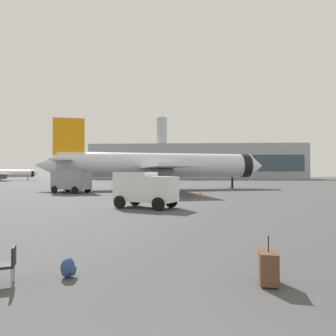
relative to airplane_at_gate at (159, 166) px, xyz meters
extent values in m
cylinder|color=silver|center=(0.22, 0.06, 0.04)|extent=(29.88, 11.95, 3.80)
cone|color=silver|center=(15.79, 4.55, 0.04)|extent=(3.31, 4.13, 3.61)
cone|color=silver|center=(-15.73, -4.53, 0.04)|extent=(4.02, 4.17, 3.42)
cylinder|color=black|center=(13.68, 3.94, 0.04)|extent=(2.42, 4.11, 3.88)
cube|color=silver|center=(-2.95, 7.48, -0.26)|extent=(9.04, 16.70, 0.36)
cube|color=silver|center=(1.48, -7.90, -0.26)|extent=(9.04, 16.70, 0.36)
cylinder|color=gray|center=(-2.26, 5.07, -1.56)|extent=(3.68, 3.00, 2.20)
cylinder|color=gray|center=(0.79, -5.50, -1.56)|extent=(3.68, 3.00, 2.20)
cube|color=orange|center=(-12.75, -3.67, 3.64)|extent=(4.33, 1.56, 6.40)
cube|color=silver|center=(-14.11, -0.73, 0.64)|extent=(4.16, 6.49, 0.24)
cube|color=silver|center=(-12.34, -6.88, 0.64)|extent=(4.16, 6.49, 0.24)
cylinder|color=black|center=(11.76, 3.39, -2.76)|extent=(0.36, 0.36, 1.80)
cylinder|color=black|center=(-2.36, 1.82, -2.76)|extent=(0.44, 0.44, 1.80)
cylinder|color=black|center=(-1.03, -2.80, -2.76)|extent=(0.44, 0.44, 1.80)
cylinder|color=white|center=(-55.42, 49.40, -1.35)|extent=(15.61, 14.07, 2.36)
cone|color=white|center=(-47.82, 56.04, -1.35)|extent=(2.60, 2.67, 2.25)
cylinder|color=black|center=(-48.85, 55.14, -1.35)|extent=(2.24, 2.39, 2.41)
cube|color=white|center=(-52.61, 45.25, -1.54)|extent=(8.80, 9.46, 0.22)
cylinder|color=gray|center=(-58.14, 51.57, -2.35)|extent=(2.40, 2.34, 1.37)
cylinder|color=gray|center=(-53.63, 46.42, -2.35)|extent=(2.40, 2.34, 1.37)
cylinder|color=black|center=(-49.79, 54.32, -3.10)|extent=(0.22, 0.22, 1.12)
cylinder|color=black|center=(-55.37, 47.46, -3.10)|extent=(0.27, 0.27, 1.12)
cube|color=gray|center=(-8.80, -9.82, -2.14)|extent=(2.40, 2.68, 2.04)
cube|color=#1E232D|center=(-8.14, -10.10, -1.66)|extent=(0.83, 1.86, 0.84)
cube|color=gray|center=(-11.02, -8.90, -1.96)|extent=(3.73, 3.23, 2.40)
cylinder|color=black|center=(-8.25, -8.81, -3.21)|extent=(0.92, 0.55, 0.90)
cylinder|color=black|center=(-9.13, -10.93, -3.21)|extent=(0.92, 0.55, 0.90)
cylinder|color=black|center=(-11.35, -7.52, -3.21)|extent=(0.92, 0.55, 0.90)
cylinder|color=black|center=(-12.23, -9.64, -3.21)|extent=(0.92, 0.55, 0.90)
cube|color=white|center=(2.55, -25.46, -2.27)|extent=(2.38, 2.51, 1.78)
cube|color=#1E232D|center=(3.24, -25.74, -1.85)|extent=(0.75, 1.70, 0.74)
cube|color=white|center=(0.51, -24.64, -2.11)|extent=(3.20, 2.84, 2.10)
cylinder|color=black|center=(3.14, -24.57, -3.21)|extent=(0.92, 0.54, 0.90)
cylinder|color=black|center=(2.36, -26.52, -3.21)|extent=(0.92, 0.54, 0.90)
cylinder|color=black|center=(0.29, -23.42, -3.21)|extent=(0.92, 0.54, 0.90)
cylinder|color=black|center=(-0.50, -25.36, -3.21)|extent=(0.92, 0.54, 0.90)
cube|color=#F2590C|center=(10.69, -1.61, -3.64)|extent=(0.44, 0.44, 0.04)
cone|color=#F2590C|center=(10.69, -1.61, -3.24)|extent=(0.36, 0.36, 0.75)
cylinder|color=white|center=(10.69, -1.61, -3.20)|extent=(0.23, 0.23, 0.10)
cube|color=#F2590C|center=(5.74, -14.34, -3.64)|extent=(0.44, 0.44, 0.04)
cone|color=#F2590C|center=(5.74, -14.34, -3.29)|extent=(0.36, 0.36, 0.64)
cylinder|color=white|center=(5.74, -14.34, -3.26)|extent=(0.23, 0.23, 0.10)
cube|color=brown|center=(6.08, -39.72, -3.27)|extent=(0.50, 0.69, 0.70)
cylinder|color=black|center=(6.08, -39.72, -2.74)|extent=(0.02, 0.02, 0.36)
cylinder|color=black|center=(6.12, -39.50, -3.62)|extent=(0.08, 0.04, 0.08)
cylinder|color=black|center=(6.05, -39.94, -3.62)|extent=(0.08, 0.04, 0.08)
ellipsoid|color=navy|center=(1.35, -39.54, -3.42)|extent=(0.32, 0.40, 0.48)
ellipsoid|color=navy|center=(1.49, -39.54, -3.49)|extent=(0.12, 0.28, 0.24)
cube|color=black|center=(0.09, -40.12, -3.22)|extent=(0.63, 0.63, 0.06)
cube|color=black|center=(0.29, -40.04, -3.00)|extent=(0.24, 0.46, 0.40)
cylinder|color=#999EA5|center=(0.35, -40.22, -3.44)|extent=(0.04, 0.04, 0.44)
cylinder|color=#999EA5|center=(0.19, -39.87, -3.44)|extent=(0.04, 0.04, 0.44)
cube|color=#9EA3AD|center=(8.32, 81.92, 3.33)|extent=(85.15, 22.84, 13.97)
cube|color=#334756|center=(8.32, 70.45, 2.63)|extent=(80.89, 0.10, 6.29)
cylinder|color=#9EA3AD|center=(-6.02, 81.92, 16.31)|extent=(4.40, 4.40, 12.00)
camera|label=1|loc=(4.21, -46.79, -1.13)|focal=32.58mm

